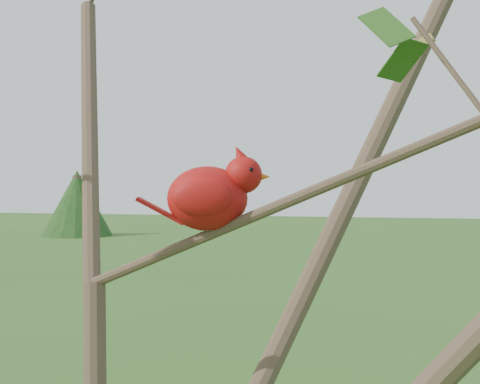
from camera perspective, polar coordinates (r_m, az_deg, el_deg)
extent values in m
ellipsoid|color=#AC130E|center=(1.12, -2.55, -0.51)|extent=(0.14, 0.12, 0.10)
sphere|color=#AC130E|center=(1.12, 0.27, 1.34)|extent=(0.07, 0.07, 0.06)
cone|color=#AC130E|center=(1.12, 0.02, 2.80)|extent=(0.05, 0.04, 0.04)
cone|color=#D85914|center=(1.12, 1.73, 1.19)|extent=(0.03, 0.03, 0.02)
ellipsoid|color=black|center=(1.12, 1.24, 1.14)|extent=(0.02, 0.03, 0.03)
cube|color=#AC130E|center=(1.13, -6.17, -1.47)|extent=(0.08, 0.04, 0.04)
ellipsoid|color=#AC130E|center=(1.16, -2.67, -0.32)|extent=(0.09, 0.05, 0.06)
ellipsoid|color=#AC130E|center=(1.09, -2.92, -0.41)|extent=(0.09, 0.05, 0.06)
cylinder|color=#412F23|center=(28.03, -12.53, -1.03)|extent=(0.34, 0.34, 2.26)
cone|color=#143713|center=(28.03, -12.53, -0.84)|extent=(2.63, 2.63, 2.44)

